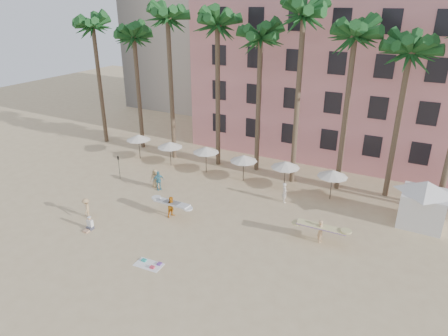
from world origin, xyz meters
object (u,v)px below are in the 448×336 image
Objects in this scene: cabana at (424,199)px; carrier_yellow at (321,229)px; carrier_white at (172,206)px; pink_hotel at (370,77)px.

cabana is 1.36× the size of carrier_yellow.
carrier_white is (-11.01, -1.90, -0.05)m from carrier_yellow.
carrier_white reaches higher than carrier_yellow.
pink_hotel is 10.92× the size of carrier_white.
cabana is at bearing 44.37° from carrier_yellow.
carrier_white is at bearing -114.55° from pink_hotel.
pink_hotel is at bearing 65.45° from carrier_white.
cabana is 1.43× the size of carrier_white.
cabana reaches higher than carrier_white.
cabana is at bearing -64.23° from pink_hotel.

